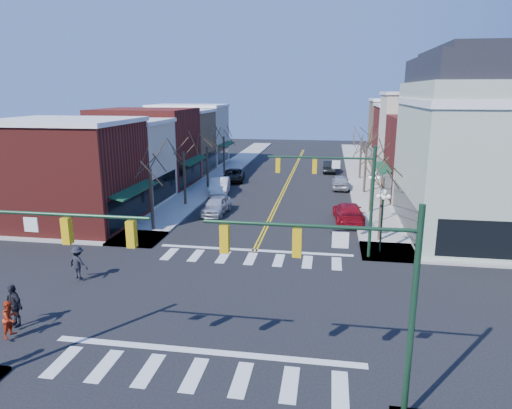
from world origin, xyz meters
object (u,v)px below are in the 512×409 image
at_px(lamppost_corner, 383,210).
at_px(pedestrian_dark_b, 78,263).
at_px(victorian_corner, 496,144).
at_px(pedestrian_dark_a, 14,305).
at_px(lamppost_midblock, 374,189).
at_px(car_right_mid, 340,182).
at_px(pedestrian_red_b, 10,319).
at_px(car_left_near, 216,205).
at_px(car_left_mid, 220,186).
at_px(car_right_far, 330,166).
at_px(car_left_far, 234,175).
at_px(car_right_near, 348,212).

distance_m(lamppost_corner, pedestrian_dark_b, 18.67).
bearing_deg(victorian_corner, pedestrian_dark_a, -143.76).
relative_size(lamppost_corner, lamppost_midblock, 1.00).
relative_size(car_right_mid, pedestrian_red_b, 2.82).
height_order(car_left_near, car_left_mid, car_left_mid).
height_order(car_left_mid, pedestrian_red_b, pedestrian_red_b).
bearing_deg(lamppost_midblock, car_right_mid, 99.07).
height_order(car_left_mid, car_right_far, car_left_mid).
relative_size(lamppost_midblock, pedestrian_dark_a, 2.21).
height_order(car_left_mid, pedestrian_dark_b, pedestrian_dark_b).
bearing_deg(pedestrian_red_b, lamppost_midblock, -36.72).
bearing_deg(car_left_near, pedestrian_red_b, -97.08).
xyz_separation_m(car_left_near, car_right_mid, (10.79, 12.40, 0.00)).
bearing_deg(lamppost_corner, car_left_near, 148.50).
height_order(victorian_corner, car_left_far, victorian_corner).
distance_m(lamppost_midblock, pedestrian_red_b, 26.07).
bearing_deg(car_right_mid, car_right_far, -83.62).
xyz_separation_m(car_left_mid, car_right_mid, (12.35, 4.70, -0.07)).
distance_m(car_left_far, pedestrian_red_b, 36.29).
height_order(lamppost_corner, car_left_mid, lamppost_corner).
xyz_separation_m(car_left_near, pedestrian_red_b, (-3.64, -21.43, 0.19)).
bearing_deg(pedestrian_dark_b, lamppost_midblock, -125.85).
relative_size(lamppost_corner, pedestrian_dark_a, 2.21).
relative_size(victorian_corner, car_right_mid, 3.11).
bearing_deg(pedestrian_red_b, car_left_mid, -0.99).
distance_m(car_left_far, pedestrian_dark_a, 35.46).
bearing_deg(lamppost_corner, victorian_corner, 35.86).
distance_m(car_right_far, pedestrian_dark_a, 45.52).
xyz_separation_m(car_left_mid, car_left_far, (-0.02, 7.10, -0.14)).
xyz_separation_m(car_right_near, pedestrian_dark_b, (-15.30, -14.61, 0.29)).
xyz_separation_m(lamppost_corner, car_right_near, (-1.80, 7.35, -2.17)).
bearing_deg(car_left_mid, lamppost_corner, -55.07).
height_order(lamppost_midblock, pedestrian_dark_b, lamppost_midblock).
bearing_deg(pedestrian_dark_a, car_left_far, 108.84).
distance_m(car_left_near, pedestrian_dark_a, 20.98).
xyz_separation_m(car_left_near, car_left_mid, (-1.57, 7.70, 0.08)).
relative_size(car_left_mid, car_right_mid, 1.13).
height_order(victorian_corner, car_right_mid, victorian_corner).
xyz_separation_m(car_left_near, pedestrian_dark_b, (-4.10, -15.22, 0.31)).
xyz_separation_m(victorian_corner, lamppost_corner, (-8.30, -6.00, -3.70)).
bearing_deg(car_left_mid, car_left_near, -86.49).
relative_size(car_right_near, car_right_far, 1.17).
relative_size(car_left_far, car_right_near, 0.94).
distance_m(car_left_near, pedestrian_dark_b, 15.77).
bearing_deg(lamppost_midblock, car_right_far, 97.96).
relative_size(lamppost_corner, car_right_mid, 0.94).
relative_size(car_left_far, car_right_mid, 1.11).
relative_size(car_left_mid, car_right_near, 0.95).
xyz_separation_m(car_right_near, pedestrian_red_b, (-14.84, -20.82, 0.17)).
bearing_deg(lamppost_midblock, pedestrian_dark_b, -141.18).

